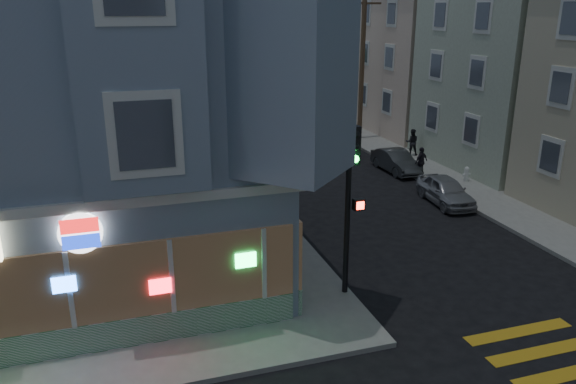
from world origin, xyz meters
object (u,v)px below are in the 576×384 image
street_tree_far (295,60)px  pedestrian_b (421,162)px  street_tree_near (330,70)px  parked_car_b (396,161)px  fire_hydrant (467,173)px  parked_car_c (332,141)px  parked_car_d (294,122)px  pedestrian_a (412,142)px  traffic_signal (351,183)px  parked_car_a (446,191)px  utility_pole (362,66)px

street_tree_far → pedestrian_b: 23.19m
street_tree_near → street_tree_far: same height
parked_car_b → fire_hydrant: bearing=-53.7°
parked_car_c → parked_car_d: (-0.53, 5.78, 0.07)m
street_tree_far → parked_car_b: 21.78m
street_tree_far → street_tree_near: bearing=-90.0°
pedestrian_a → fire_hydrant: 5.42m
parked_car_c → pedestrian_a: bearing=-40.7°
fire_hydrant → street_tree_near: bearing=92.8°
street_tree_near → pedestrian_b: (-0.90, -14.97, -3.04)m
parked_car_c → traffic_signal: 18.32m
street_tree_near → parked_car_c: size_ratio=1.20×
pedestrian_b → parked_car_c: size_ratio=0.34×
pedestrian_a → traffic_signal: bearing=76.6°
parked_car_a → parked_car_b: 5.21m
parked_car_b → pedestrian_a: bearing=45.2°
utility_pole → parked_car_b: size_ratio=2.53×
parked_car_b → parked_car_d: parked_car_d is taller
parked_car_b → parked_car_c: (-1.57, 5.20, 0.06)m
street_tree_far → parked_car_c: bearing=-100.7°
street_tree_far → parked_car_b: (-1.50, -21.47, -3.35)m
parked_car_c → parked_car_d: 5.80m
utility_pole → traffic_signal: size_ratio=1.74×
street_tree_far → parked_car_a: street_tree_far is taller
utility_pole → pedestrian_a: size_ratio=5.92×
parked_car_d → fire_hydrant: size_ratio=6.92×
street_tree_near → traffic_signal: 26.89m
utility_pole → fire_hydrant: utility_pole is taller
parked_car_d → pedestrian_a: bearing=-64.0°
pedestrian_a → parked_car_b: 3.36m
pedestrian_a → traffic_signal: 17.66m
parked_car_d → traffic_signal: bearing=-105.5°
parked_car_d → traffic_signal: 23.62m
utility_pole → pedestrian_a: 6.44m
street_tree_far → pedestrian_a: 19.29m
street_tree_far → fire_hydrant: street_tree_far is taller
street_tree_near → pedestrian_a: bearing=-85.9°
parked_car_a → parked_car_b: (0.32, 5.20, -0.03)m
utility_pole → pedestrian_b: utility_pole is taller
street_tree_near → parked_car_a: (-1.82, -18.67, -3.32)m
utility_pole → fire_hydrant: bearing=-84.5°
utility_pole → fire_hydrant: 11.32m
parked_car_a → parked_car_d: bearing=101.5°
street_tree_near → pedestrian_a: street_tree_near is taller
fire_hydrant → parked_car_b: bearing=127.7°
street_tree_near → parked_car_a: size_ratio=1.48×
pedestrian_b → parked_car_d: (-2.70, 12.48, -0.19)m
street_tree_near → traffic_signal: size_ratio=1.03×
pedestrian_a → parked_car_c: pedestrian_a is taller
pedestrian_a → parked_car_d: bearing=-40.5°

